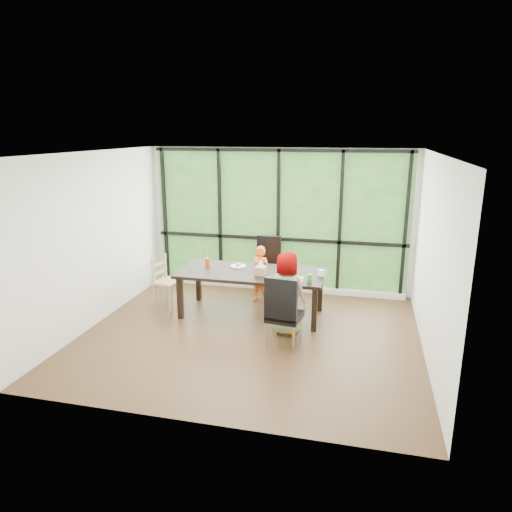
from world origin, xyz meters
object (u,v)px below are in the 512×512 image
(plate_far, at_px, (238,266))
(white_mug, at_px, (321,273))
(chair_interior_leather, at_px, (285,311))
(child_older, at_px, (288,294))
(green_cup, at_px, (309,278))
(tissue_box, at_px, (261,271))
(chair_end_beech, at_px, (168,282))
(dining_table, at_px, (252,293))
(child_toddler, at_px, (260,274))
(chair_window_leather, at_px, (267,266))
(plate_near, at_px, (290,278))
(orange_cup, at_px, (207,262))

(plate_far, distance_m, white_mug, 1.45)
(chair_interior_leather, bearing_deg, child_older, -78.45)
(child_older, relative_size, green_cup, 10.26)
(green_cup, xyz_separation_m, tissue_box, (-0.81, 0.19, 0.01))
(chair_end_beech, xyz_separation_m, plate_far, (1.21, 0.21, 0.31))
(white_mug, bearing_deg, green_cup, -111.48)
(chair_end_beech, distance_m, tissue_box, 1.74)
(tissue_box, bearing_deg, dining_table, 144.37)
(dining_table, xyz_separation_m, child_toddler, (0.00, 0.64, 0.14))
(chair_interior_leather, bearing_deg, white_mug, -102.65)
(chair_window_leather, bearing_deg, chair_end_beech, -145.93)
(plate_near, height_order, green_cup, green_cup)
(dining_table, bearing_deg, plate_far, 141.61)
(child_toddler, relative_size, plate_near, 4.27)
(chair_interior_leather, height_order, child_toddler, chair_interior_leather)
(tissue_box, bearing_deg, child_older, -41.66)
(chair_window_leather, relative_size, chair_end_beech, 1.20)
(plate_near, bearing_deg, child_older, -84.27)
(chair_interior_leather, relative_size, child_toddler, 1.06)
(plate_far, bearing_deg, chair_interior_leather, -51.16)
(chair_window_leather, xyz_separation_m, plate_far, (-0.32, -0.84, 0.22))
(dining_table, xyz_separation_m, tissue_box, (0.18, -0.13, 0.44))
(child_toddler, xyz_separation_m, tissue_box, (0.18, -0.77, 0.31))
(chair_interior_leather, xyz_separation_m, child_toddler, (-0.74, 1.70, -0.03))
(chair_interior_leather, bearing_deg, dining_table, -47.90)
(chair_window_leather, relative_size, plate_near, 4.50)
(chair_interior_leather, xyz_separation_m, plate_near, (-0.08, 0.85, 0.22))
(dining_table, height_order, chair_end_beech, chair_end_beech)
(orange_cup, bearing_deg, green_cup, -15.92)
(child_toddler, xyz_separation_m, orange_cup, (-0.84, -0.44, 0.30))
(chair_window_leather, xyz_separation_m, child_older, (0.68, -1.68, 0.10))
(dining_table, distance_m, plate_near, 0.80)
(plate_near, bearing_deg, orange_cup, 164.83)
(child_toddler, bearing_deg, child_older, -44.44)
(orange_cup, distance_m, white_mug, 1.98)
(child_toddler, height_order, white_mug, child_toddler)
(plate_near, xyz_separation_m, tissue_box, (-0.48, 0.07, 0.06))
(chair_window_leather, xyz_separation_m, tissue_box, (0.16, -1.21, 0.28))
(dining_table, height_order, child_older, child_older)
(orange_cup, bearing_deg, dining_table, -13.55)
(child_toddler, relative_size, plate_far, 3.87)
(chair_end_beech, distance_m, plate_near, 2.21)
(chair_window_leather, bearing_deg, white_mug, -43.58)
(child_toddler, bearing_deg, green_cup, -28.23)
(chair_interior_leather, height_order, plate_far, chair_interior_leather)
(chair_end_beech, bearing_deg, green_cup, -87.01)
(child_older, height_order, green_cup, child_older)
(dining_table, height_order, orange_cup, orange_cup)
(dining_table, distance_m, chair_end_beech, 1.51)
(child_toddler, relative_size, tissue_box, 6.40)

